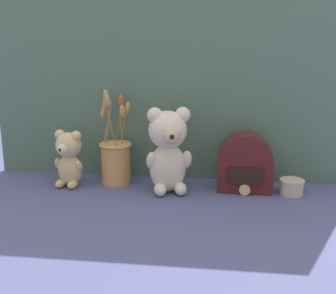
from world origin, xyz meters
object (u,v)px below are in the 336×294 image
vintage_radio (245,166)px  decorative_tin_tall (292,187)px  flower_vase (116,158)px  teddy_bear_large (169,149)px  teddy_bear_medium (69,157)px

vintage_radio → decorative_tin_tall: bearing=-8.3°
flower_vase → decorative_tin_tall: flower_vase is taller
teddy_bear_large → teddy_bear_medium: (-0.36, 0.01, -0.05)m
teddy_bear_medium → vintage_radio: bearing=3.2°
flower_vase → decorative_tin_tall: size_ratio=4.23×
vintage_radio → teddy_bear_large: bearing=-169.0°
teddy_bear_large → teddy_bear_medium: bearing=177.6°
flower_vase → vintage_radio: flower_vase is taller
teddy_bear_large → decorative_tin_tall: size_ratio=3.55×
vintage_radio → decorative_tin_tall: 0.17m
teddy_bear_medium → flower_vase: (0.16, 0.05, -0.01)m
teddy_bear_large → vintage_radio: bearing=11.0°
teddy_bear_large → decorative_tin_tall: bearing=3.7°
vintage_radio → flower_vase: bearing=177.5°
decorative_tin_tall → teddy_bear_large: bearing=-176.3°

